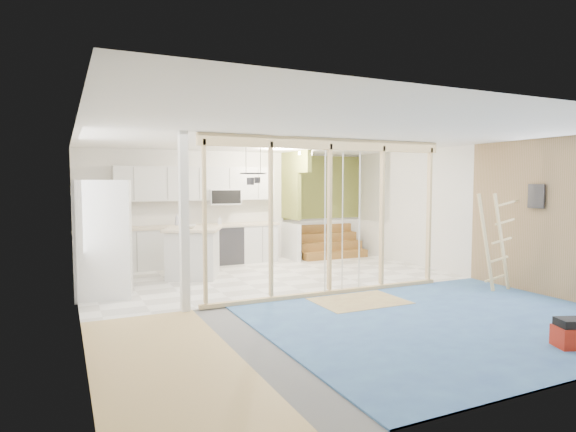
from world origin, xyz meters
name	(u,v)px	position (x,y,z in m)	size (l,w,h in m)	color
room	(313,218)	(0.00, 0.00, 1.30)	(7.01, 8.01, 2.61)	slate
floor_overlays	(315,295)	(0.07, 0.06, 0.01)	(7.00, 8.00, 0.03)	white
stud_frame	(300,200)	(-0.24, 0.00, 1.59)	(4.66, 0.14, 2.60)	#E0BC89
base_cabinets	(171,249)	(-1.61, 3.36, 0.47)	(4.45, 2.24, 0.93)	silver
upper_cabinets	(200,185)	(-0.84, 3.82, 1.82)	(3.60, 0.41, 0.85)	silver
green_partition	(316,220)	(2.04, 3.66, 0.94)	(2.25, 1.51, 2.60)	olive
pot_rack	(253,176)	(-0.31, 1.89, 2.00)	(0.52, 0.52, 0.72)	black
sheathing_panel	(572,220)	(3.48, -2.00, 1.30)	(0.02, 4.00, 2.60)	#A57D59
electrical_panel	(536,196)	(3.43, -1.40, 1.65)	(0.04, 0.30, 0.40)	#323237
ceiling_light	(305,153)	(1.40, 3.00, 2.54)	(0.32, 0.32, 0.08)	#FFEABF
fridge	(105,239)	(-3.06, 1.47, 0.96)	(0.95, 0.92, 1.91)	white
island	(193,253)	(-1.38, 2.39, 0.49)	(1.34, 1.34, 0.99)	silver
bowl	(189,227)	(-1.47, 2.32, 1.03)	(0.27, 0.27, 0.07)	white
soap_bottle_a	(177,219)	(-1.38, 3.77, 1.06)	(0.10, 0.10, 0.27)	silver
soap_bottle_b	(220,220)	(-0.45, 3.62, 1.03)	(0.09, 0.09, 0.20)	silver
toolbox	(572,334)	(1.48, -3.40, 0.17)	(0.44, 0.39, 0.35)	#A41E0F
ladder	(496,242)	(3.02, -0.97, 0.86)	(0.90, 0.09, 1.68)	beige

